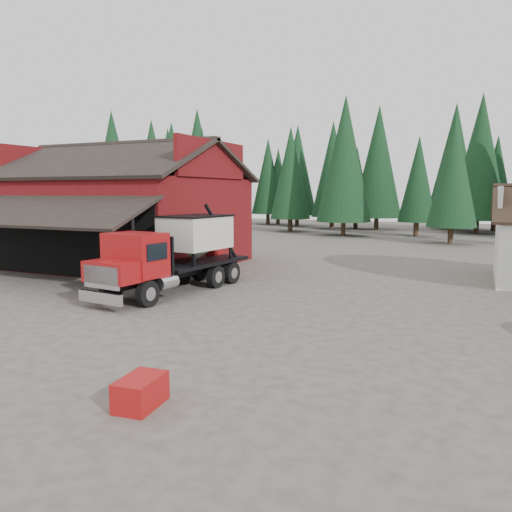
% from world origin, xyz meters
% --- Properties ---
extents(ground, '(120.00, 120.00, 0.00)m').
position_xyz_m(ground, '(0.00, 0.00, 0.00)').
color(ground, '#463C37').
rests_on(ground, ground).
extents(red_barn, '(12.80, 13.63, 7.18)m').
position_xyz_m(red_barn, '(-11.00, 9.90, 2.69)').
color(red_barn, maroon).
rests_on(red_barn, ground).
extents(conifer_backdrop, '(76.00, 16.00, 16.00)m').
position_xyz_m(conifer_backdrop, '(0.00, 42.00, 0.00)').
color(conifer_backdrop, black).
rests_on(conifer_backdrop, ground).
extents(near_pine_a, '(4.40, 4.40, 11.40)m').
position_xyz_m(near_pine_a, '(-22.00, 28.00, 6.39)').
color(near_pine_a, '#382619').
rests_on(near_pine_a, ground).
extents(near_pine_b, '(3.96, 3.96, 10.40)m').
position_xyz_m(near_pine_b, '(6.00, 30.00, 5.89)').
color(near_pine_b, '#382619').
rests_on(near_pine_b, ground).
extents(near_pine_d, '(5.28, 5.28, 13.40)m').
position_xyz_m(near_pine_d, '(-4.00, 34.00, 7.39)').
color(near_pine_d, '#382619').
rests_on(near_pine_d, ground).
extents(feed_truck, '(3.12, 8.46, 3.73)m').
position_xyz_m(feed_truck, '(-3.49, 4.02, 1.74)').
color(feed_truck, black).
rests_on(feed_truck, ground).
extents(equip_box, '(0.81, 1.17, 0.60)m').
position_xyz_m(equip_box, '(2.31, -6.00, 0.30)').
color(equip_box, maroon).
rests_on(equip_box, ground).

